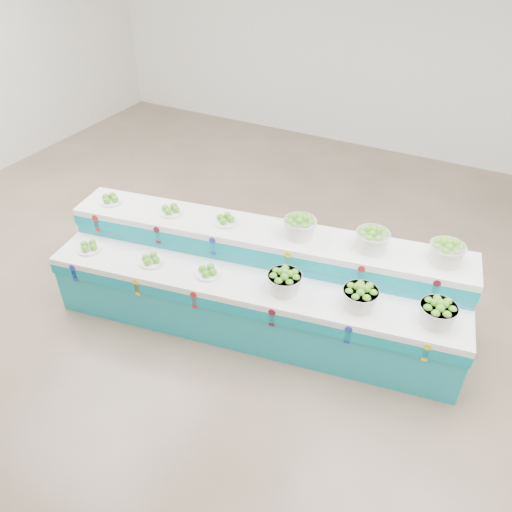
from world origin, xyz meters
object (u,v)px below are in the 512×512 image
object	(u,v)px
plate_upper_mid	(171,209)
basket_upper_right	(447,252)
display_stand	(256,283)
basket_lower_left	(285,281)

from	to	relation	value
plate_upper_mid	basket_upper_right	distance (m)	2.85
display_stand	basket_upper_right	xyz separation A→B (m)	(1.72, 0.55, 0.63)
display_stand	basket_lower_left	distance (m)	0.57
basket_upper_right	display_stand	bearing A→B (deg)	-162.17
display_stand	basket_upper_right	world-z (taller)	basket_upper_right
basket_upper_right	basket_lower_left	bearing A→B (deg)	-150.01
basket_lower_left	basket_upper_right	size ratio (longest dim) A/B	1.00
display_stand	basket_lower_left	xyz separation A→B (m)	(0.41, -0.20, 0.33)
display_stand	plate_upper_mid	distance (m)	1.23
basket_lower_left	plate_upper_mid	distance (m)	1.55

